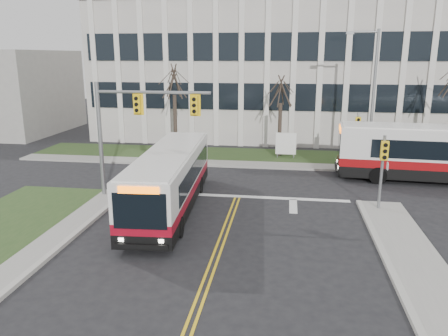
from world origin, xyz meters
TOP-DOWN VIEW (x-y plane):
  - ground at (0.00, 0.00)m, footprint 120.00×120.00m
  - sidewalk_cross at (5.00, 15.20)m, footprint 44.00×1.60m
  - building_lawn at (5.00, 18.00)m, footprint 44.00×5.00m
  - office_building at (5.00, 30.00)m, footprint 40.00×16.00m
  - building_annex at (-26.00, 26.00)m, footprint 12.00×12.00m
  - mast_arm_signal at (-5.62, 7.16)m, footprint 6.11×0.38m
  - signal_pole_near at (7.20, 6.90)m, footprint 0.34×0.39m
  - signal_pole_far at (7.20, 15.40)m, footprint 0.34×0.39m
  - streetlight at (8.03, 16.20)m, footprint 2.15×0.25m
  - directory_sign at (2.50, 17.50)m, footprint 1.50×0.12m
  - tree_left at (-6.00, 18.00)m, footprint 1.80×1.80m
  - tree_mid at (2.00, 18.20)m, footprint 1.80×1.80m
  - bus_main at (-3.12, 5.71)m, footprint 3.02×11.10m
  - bus_cross at (12.09, 12.82)m, footprint 12.67×3.57m

SIDE VIEW (x-z plane):
  - ground at x=0.00m, z-range 0.00..0.00m
  - building_lawn at x=5.00m, z-range 0.00..0.12m
  - sidewalk_cross at x=5.00m, z-range 0.00..0.14m
  - directory_sign at x=2.50m, z-range 0.17..2.17m
  - bus_main at x=-3.12m, z-range 0.00..2.93m
  - bus_cross at x=12.09m, z-range 0.00..3.34m
  - signal_pole_near at x=7.20m, z-range 0.60..4.40m
  - signal_pole_far at x=7.20m, z-range 0.60..4.40m
  - building_annex at x=-26.00m, z-range 0.00..8.00m
  - mast_arm_signal at x=-5.62m, z-range 1.16..7.36m
  - tree_mid at x=2.00m, z-range 1.47..8.29m
  - streetlight at x=8.03m, z-range 0.59..9.79m
  - tree_left at x=-6.00m, z-range 1.66..9.36m
  - office_building at x=5.00m, z-range 0.00..12.00m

